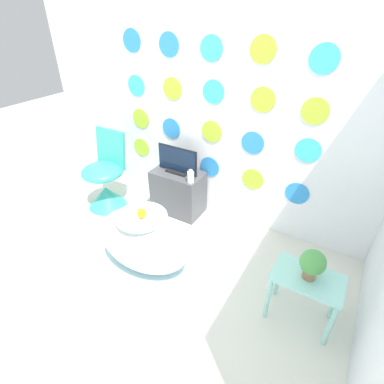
{
  "coord_description": "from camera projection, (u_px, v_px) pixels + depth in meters",
  "views": [
    {
      "loc": [
        1.32,
        -0.89,
        2.06
      ],
      "look_at": [
        0.3,
        0.81,
        0.8
      ],
      "focal_mm": 28.0,
      "sensor_mm": 36.0,
      "label": 1
    }
  ],
  "objects": [
    {
      "name": "vase",
      "position": [
        191.0,
        177.0,
        3.04
      ],
      "size": [
        0.07,
        0.07,
        0.14
      ],
      "color": "white",
      "rests_on": "tv_cabinet"
    },
    {
      "name": "side_table",
      "position": [
        306.0,
        285.0,
        2.13
      ],
      "size": [
        0.48,
        0.3,
        0.44
      ],
      "color": "#99E0D8",
      "rests_on": "ground_plane"
    },
    {
      "name": "wall_back_dotted",
      "position": [
        213.0,
        97.0,
        2.86
      ],
      "size": [
        4.34,
        0.05,
        2.6
      ],
      "color": "white",
      "rests_on": "ground_plane"
    },
    {
      "name": "bathtub",
      "position": [
        144.0,
        240.0,
        2.66
      ],
      "size": [
        0.89,
        0.54,
        0.55
      ],
      "color": "white",
      "rests_on": "ground_plane"
    },
    {
      "name": "tv_cabinet",
      "position": [
        178.0,
        192.0,
        3.38
      ],
      "size": [
        0.56,
        0.34,
        0.5
      ],
      "color": "#4C4C51",
      "rests_on": "ground_plane"
    },
    {
      "name": "potted_plant_left",
      "position": [
        313.0,
        263.0,
        2.01
      ],
      "size": [
        0.18,
        0.18,
        0.23
      ],
      "color": "#8C6B4C",
      "rests_on": "side_table"
    },
    {
      "name": "chair",
      "position": [
        105.0,
        184.0,
        3.46
      ],
      "size": [
        0.47,
        0.47,
        0.89
      ],
      "color": "#38B2A3",
      "rests_on": "ground_plane"
    },
    {
      "name": "ground_plane",
      "position": [
        105.0,
        317.0,
        2.32
      ],
      "size": [
        12.0,
        12.0,
        0.0
      ],
      "primitive_type": "plane",
      "color": "silver"
    },
    {
      "name": "tv",
      "position": [
        177.0,
        161.0,
        3.18
      ],
      "size": [
        0.47,
        0.12,
        0.29
      ],
      "color": "black",
      "rests_on": "tv_cabinet"
    },
    {
      "name": "rubber_duck",
      "position": [
        141.0,
        213.0,
        2.46
      ],
      "size": [
        0.08,
        0.09,
        0.09
      ],
      "color": "yellow",
      "rests_on": "bathtub"
    },
    {
      "name": "rug",
      "position": [
        135.0,
        272.0,
        2.69
      ],
      "size": [
        0.94,
        0.95,
        0.01
      ],
      "color": "silver",
      "rests_on": "ground_plane"
    }
  ]
}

